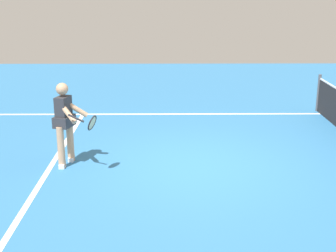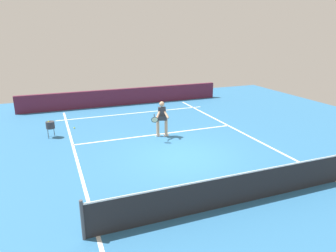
% 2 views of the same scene
% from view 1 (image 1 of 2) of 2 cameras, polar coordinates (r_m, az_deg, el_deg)
% --- Properties ---
extents(ground_plane, '(23.61, 23.61, 0.00)m').
position_cam_1_polar(ground_plane, '(8.79, 3.28, -4.83)').
color(ground_plane, teal).
extents(service_line_marking, '(7.27, 0.10, 0.01)m').
position_cam_1_polar(service_line_marking, '(9.01, -14.02, -4.72)').
color(service_line_marking, white).
rests_on(service_line_marking, ground).
extents(sideline_left_marking, '(0.10, 16.16, 0.01)m').
position_cam_1_polar(sideline_left_marking, '(12.23, 2.20, 1.47)').
color(sideline_left_marking, white).
rests_on(sideline_left_marking, ground).
extents(tennis_player, '(0.96, 0.88, 1.55)m').
position_cam_1_polar(tennis_player, '(8.77, -12.34, 0.61)').
color(tennis_player, tan).
rests_on(tennis_player, ground).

